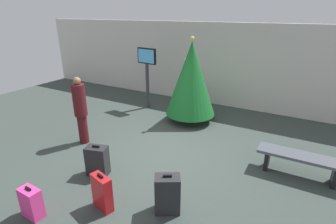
{
  "coord_description": "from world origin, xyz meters",
  "views": [
    {
      "loc": [
        2.82,
        -4.64,
        3.17
      ],
      "look_at": [
        -0.02,
        0.45,
        0.9
      ],
      "focal_mm": 27.88,
      "sensor_mm": 36.0,
      "label": 1
    }
  ],
  "objects_px": {
    "suitcase_0": "(31,203)",
    "suitcase_3": "(97,161)",
    "holiday_tree": "(191,79)",
    "waiting_bench": "(301,160)",
    "flight_info_kiosk": "(147,68)",
    "traveller_0": "(81,109)",
    "suitcase_2": "(102,192)",
    "suitcase_1": "(167,194)"
  },
  "relations": [
    {
      "from": "flight_info_kiosk",
      "to": "traveller_0",
      "type": "distance_m",
      "value": 3.02
    },
    {
      "from": "suitcase_1",
      "to": "suitcase_0",
      "type": "bearing_deg",
      "value": -147.74
    },
    {
      "from": "holiday_tree",
      "to": "traveller_0",
      "type": "distance_m",
      "value": 3.19
    },
    {
      "from": "suitcase_0",
      "to": "suitcase_2",
      "type": "height_order",
      "value": "suitcase_2"
    },
    {
      "from": "traveller_0",
      "to": "suitcase_2",
      "type": "xyz_separation_m",
      "value": [
        2.09,
        -1.6,
        -0.59
      ]
    },
    {
      "from": "suitcase_0",
      "to": "suitcase_1",
      "type": "bearing_deg",
      "value": 32.26
    },
    {
      "from": "holiday_tree",
      "to": "suitcase_2",
      "type": "distance_m",
      "value": 4.33
    },
    {
      "from": "flight_info_kiosk",
      "to": "suitcase_0",
      "type": "relative_size",
      "value": 3.64
    },
    {
      "from": "holiday_tree",
      "to": "suitcase_3",
      "type": "relative_size",
      "value": 3.78
    },
    {
      "from": "waiting_bench",
      "to": "suitcase_0",
      "type": "distance_m",
      "value": 5.02
    },
    {
      "from": "waiting_bench",
      "to": "suitcase_0",
      "type": "bearing_deg",
      "value": -137.79
    },
    {
      "from": "suitcase_0",
      "to": "suitcase_3",
      "type": "height_order",
      "value": "suitcase_3"
    },
    {
      "from": "waiting_bench",
      "to": "suitcase_3",
      "type": "distance_m",
      "value": 4.11
    },
    {
      "from": "suitcase_0",
      "to": "suitcase_1",
      "type": "relative_size",
      "value": 0.78
    },
    {
      "from": "traveller_0",
      "to": "suitcase_0",
      "type": "height_order",
      "value": "traveller_0"
    },
    {
      "from": "traveller_0",
      "to": "suitcase_3",
      "type": "height_order",
      "value": "traveller_0"
    },
    {
      "from": "waiting_bench",
      "to": "suitcase_2",
      "type": "height_order",
      "value": "suitcase_2"
    },
    {
      "from": "flight_info_kiosk",
      "to": "waiting_bench",
      "type": "bearing_deg",
      "value": -21.21
    },
    {
      "from": "waiting_bench",
      "to": "traveller_0",
      "type": "xyz_separation_m",
      "value": [
        -4.93,
        -1.07,
        0.54
      ]
    },
    {
      "from": "holiday_tree",
      "to": "suitcase_3",
      "type": "xyz_separation_m",
      "value": [
        -0.47,
        -3.49,
        -1.01
      ]
    },
    {
      "from": "holiday_tree",
      "to": "flight_info_kiosk",
      "type": "height_order",
      "value": "holiday_tree"
    },
    {
      "from": "suitcase_0",
      "to": "suitcase_3",
      "type": "bearing_deg",
      "value": 85.96
    },
    {
      "from": "flight_info_kiosk",
      "to": "waiting_bench",
      "type": "xyz_separation_m",
      "value": [
        4.93,
        -1.91,
        -1.02
      ]
    },
    {
      "from": "holiday_tree",
      "to": "waiting_bench",
      "type": "height_order",
      "value": "holiday_tree"
    },
    {
      "from": "traveller_0",
      "to": "suitcase_3",
      "type": "distance_m",
      "value": 1.69
    },
    {
      "from": "suitcase_2",
      "to": "suitcase_0",
      "type": "bearing_deg",
      "value": -141.23
    },
    {
      "from": "traveller_0",
      "to": "suitcase_2",
      "type": "bearing_deg",
      "value": -37.38
    },
    {
      "from": "suitcase_3",
      "to": "flight_info_kiosk",
      "type": "bearing_deg",
      "value": 108.68
    },
    {
      "from": "traveller_0",
      "to": "holiday_tree",
      "type": "bearing_deg",
      "value": 55.56
    },
    {
      "from": "holiday_tree",
      "to": "suitcase_0",
      "type": "distance_m",
      "value": 5.05
    },
    {
      "from": "suitcase_1",
      "to": "suitcase_3",
      "type": "bearing_deg",
      "value": 172.44
    },
    {
      "from": "flight_info_kiosk",
      "to": "suitcase_2",
      "type": "relative_size",
      "value": 3.03
    },
    {
      "from": "waiting_bench",
      "to": "traveller_0",
      "type": "distance_m",
      "value": 5.08
    },
    {
      "from": "holiday_tree",
      "to": "flight_info_kiosk",
      "type": "xyz_separation_m",
      "value": [
        -1.78,
        0.38,
        0.06
      ]
    },
    {
      "from": "traveller_0",
      "to": "suitcase_2",
      "type": "relative_size",
      "value": 2.54
    },
    {
      "from": "waiting_bench",
      "to": "traveller_0",
      "type": "relative_size",
      "value": 0.97
    },
    {
      "from": "holiday_tree",
      "to": "traveller_0",
      "type": "relative_size",
      "value": 1.47
    },
    {
      "from": "suitcase_1",
      "to": "suitcase_3",
      "type": "relative_size",
      "value": 1.07
    },
    {
      "from": "flight_info_kiosk",
      "to": "suitcase_3",
      "type": "height_order",
      "value": "flight_info_kiosk"
    },
    {
      "from": "flight_info_kiosk",
      "to": "holiday_tree",
      "type": "bearing_deg",
      "value": -11.96
    },
    {
      "from": "waiting_bench",
      "to": "flight_info_kiosk",
      "type": "bearing_deg",
      "value": 158.79
    },
    {
      "from": "traveller_0",
      "to": "suitcase_1",
      "type": "relative_size",
      "value": 2.39
    }
  ]
}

